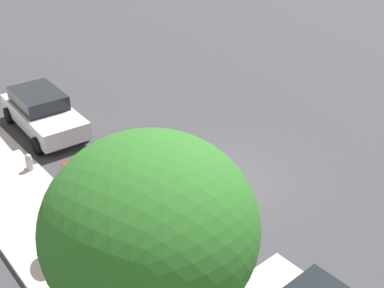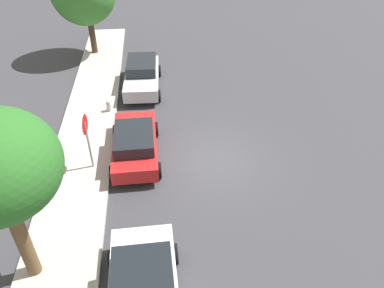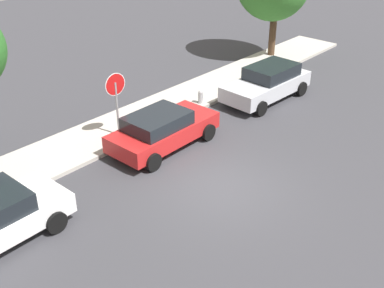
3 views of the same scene
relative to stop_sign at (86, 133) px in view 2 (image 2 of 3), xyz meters
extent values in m
plane|color=#38383D|center=(0.02, -4.89, -1.79)|extent=(60.00, 60.00, 0.00)
cube|color=#B2ADA3|center=(0.02, 0.56, -1.72)|extent=(32.00, 2.51, 0.14)
cylinder|color=gray|center=(0.00, 0.00, -0.67)|extent=(0.08, 0.08, 2.24)
cylinder|color=white|center=(0.00, 0.00, 0.37)|extent=(0.84, 0.09, 0.84)
cylinder|color=red|center=(0.00, 0.00, 0.37)|extent=(0.79, 0.09, 0.79)
cube|color=red|center=(0.67, -1.72, -1.19)|extent=(4.24, 1.81, 0.60)
cube|color=black|center=(0.37, -1.72, -0.64)|extent=(2.22, 1.58, 0.49)
cylinder|color=black|center=(2.09, -0.82, -1.47)|extent=(0.64, 0.23, 0.64)
cylinder|color=black|center=(2.11, -2.59, -1.47)|extent=(0.64, 0.23, 0.64)
cylinder|color=black|center=(-0.78, -0.85, -1.47)|extent=(0.64, 0.23, 0.64)
cylinder|color=black|center=(-0.76, -2.62, -1.47)|extent=(0.64, 0.23, 0.64)
cube|color=black|center=(-6.13, -2.05, -0.64)|extent=(1.99, 1.67, 0.53)
cylinder|color=black|center=(-4.81, -1.09, -1.47)|extent=(0.64, 0.23, 0.64)
cylinder|color=black|center=(-4.78, -2.95, -1.47)|extent=(0.64, 0.23, 0.64)
cube|color=silver|center=(6.71, -2.02, -1.16)|extent=(4.45, 1.94, 0.65)
cube|color=black|center=(7.06, -2.03, -0.57)|extent=(2.37, 1.64, 0.54)
cylinder|color=black|center=(5.19, -2.83, -1.47)|extent=(0.65, 0.25, 0.64)
cylinder|color=black|center=(5.26, -1.08, -1.47)|extent=(0.65, 0.25, 0.64)
cylinder|color=black|center=(8.16, -2.96, -1.47)|extent=(0.65, 0.25, 0.64)
cylinder|color=black|center=(8.24, -1.20, -1.47)|extent=(0.65, 0.25, 0.64)
cylinder|color=#422D1E|center=(11.78, 1.08, -0.53)|extent=(0.37, 0.37, 2.52)
cylinder|color=brown|center=(-4.77, 1.22, -0.18)|extent=(0.40, 0.40, 3.21)
cylinder|color=#A5A5A8|center=(4.26, -0.35, -1.52)|extent=(0.22, 0.22, 0.55)
sphere|color=#A5A5A8|center=(4.26, -0.35, -1.18)|extent=(0.21, 0.21, 0.21)
cylinder|color=#A5A5A8|center=(4.41, -0.35, -1.46)|extent=(0.08, 0.09, 0.09)
camera|label=1|loc=(-9.34, 3.97, 6.88)|focal=45.00mm
camera|label=2|loc=(-11.98, -2.73, 8.08)|focal=35.00mm
camera|label=3|loc=(-10.09, -12.76, 6.77)|focal=45.00mm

